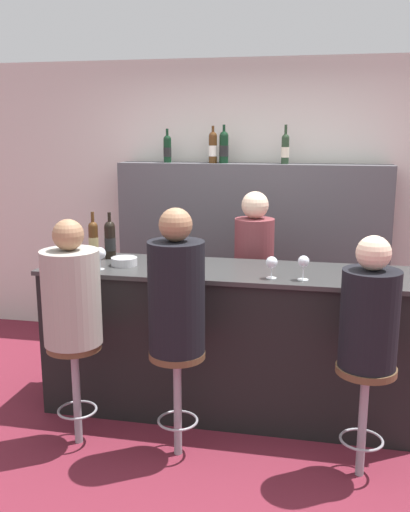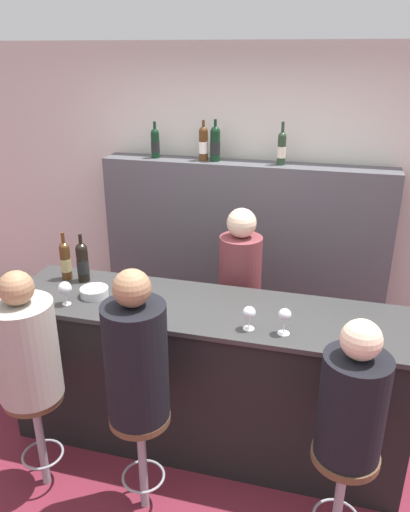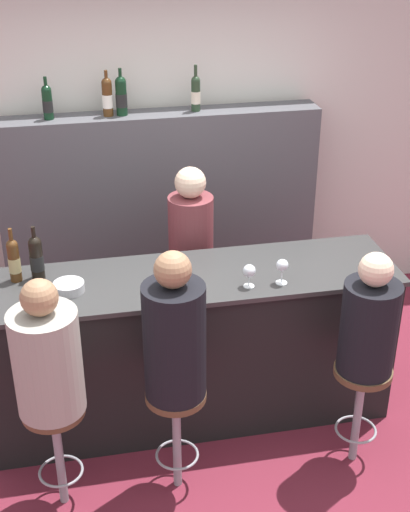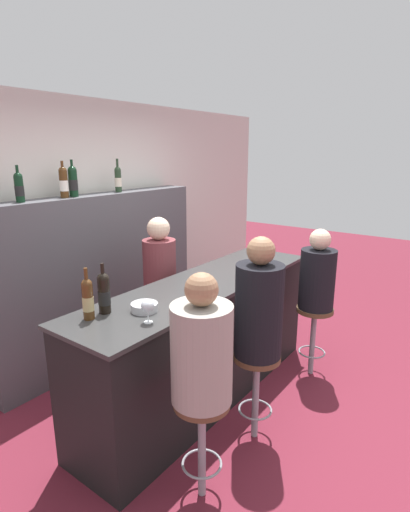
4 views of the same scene
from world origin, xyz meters
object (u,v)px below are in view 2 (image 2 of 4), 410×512
bar_stool_left (37,415)px  bar_stool_right (342,476)px  wine_bottle_counter_0 (65,260)px  wine_glass_0 (65,289)px  wine_bottle_backbar_3 (282,148)px  wine_bottle_backbar_0 (155,143)px  guest_seated_middle (136,356)px  wine_bottle_backbar_2 (215,144)px  wine_glass_2 (285,316)px  wine_bottle_backbar_1 (203,143)px  bartender (239,312)px  wine_glass_1 (249,313)px  metal_bowl (94,292)px  wine_bottle_counter_1 (83,262)px  guest_seated_left (25,346)px  guest_seated_right (353,400)px  bar_stool_middle (141,436)px

bar_stool_left → bar_stool_right: (1.76, 0.00, 0.00)m
wine_bottle_counter_0 → bar_stool_right: (1.93, -0.78, -0.66)m
wine_glass_0 → bar_stool_left: 0.77m
wine_bottle_backbar_3 → bar_stool_left: bearing=-120.8°
wine_bottle_backbar_0 → guest_seated_middle: size_ratio=0.35×
wine_bottle_backbar_2 → wine_glass_2: (0.77, -1.49, -0.67)m
wine_bottle_backbar_0 → wine_bottle_backbar_1: bearing=-0.0°
wine_glass_2 → bartender: bearing=117.2°
wine_glass_1 → wine_bottle_backbar_3: bearing=91.4°
wine_bottle_backbar_2 → wine_glass_0: size_ratio=2.17×
wine_bottle_backbar_2 → guest_seated_middle: 2.07m
wine_bottle_backbar_0 → wine_glass_2: 2.07m
metal_bowl → wine_bottle_backbar_0: bearing=91.9°
guest_seated_middle → wine_bottle_counter_1: bearing=132.1°
wine_bottle_backbar_1 → wine_glass_0: size_ratio=2.10×
wine_bottle_counter_0 → guest_seated_left: size_ratio=0.44×
guest_seated_middle → guest_seated_right: guest_seated_middle is taller
wine_bottle_counter_0 → wine_bottle_backbar_1: bearing=59.4°
bar_stool_left → guest_seated_right: bearing=0.0°
metal_bowl → wine_glass_1: bearing=-8.2°
wine_glass_1 → bar_stool_left: (-1.18, -0.43, -0.62)m
wine_glass_0 → bar_stool_middle: bearing=-33.9°
wine_glass_2 → guest_seated_middle: 0.84m
wine_bottle_backbar_0 → guest_seated_left: (-0.09, -1.92, -0.80)m
bartender → wine_bottle_counter_0: bearing=-158.7°
wine_bottle_backbar_1 → bartender: wine_bottle_backbar_1 is taller
wine_bottle_backbar_0 → guest_seated_middle: wine_bottle_backbar_0 is taller
wine_glass_0 → wine_bottle_backbar_3: bearing=52.9°
bar_stool_left → wine_bottle_counter_1: bearing=93.0°
wine_glass_2 → guest_seated_left: guest_seated_left is taller
wine_glass_1 → bar_stool_left: wine_glass_1 is taller
wine_bottle_counter_1 → bar_stool_middle: wine_bottle_counter_1 is taller
guest_seated_right → wine_bottle_counter_0: bearing=158.1°
wine_glass_1 → bar_stool_left: size_ratio=0.21×
bartender → guest_seated_right: bearing=-57.2°
bar_stool_middle → bartender: bartender is taller
wine_bottle_counter_1 → wine_bottle_backbar_1: size_ratio=1.06×
wine_bottle_counter_0 → guest_seated_right: bearing=-21.9°
wine_bottle_backbar_2 → bar_stool_middle: bearing=-88.3°
wine_bottle_backbar_1 → bar_stool_left: bearing=-104.8°
wine_bottle_backbar_3 → bar_stool_middle: size_ratio=0.49×
guest_seated_middle → guest_seated_right: size_ratio=1.16×
wine_bottle_backbar_1 → wine_bottle_backbar_2: bearing=0.0°
wine_glass_1 → metal_bowl: wine_glass_1 is taller
wine_bottle_backbar_2 → guest_seated_left: size_ratio=0.43×
wine_bottle_counter_1 → wine_glass_0: 0.35m
wine_bottle_backbar_0 → wine_bottle_backbar_3: size_ratio=0.90×
wine_bottle_backbar_1 → metal_bowl: (-0.37, -1.34, -0.75)m
wine_bottle_backbar_0 → metal_bowl: wine_bottle_backbar_0 is taller
wine_bottle_backbar_3 → wine_glass_1: (0.04, -1.49, -0.67)m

